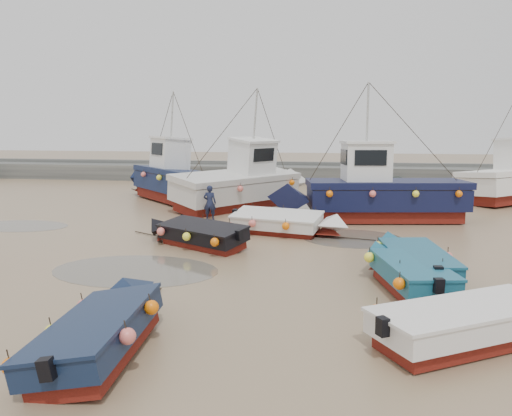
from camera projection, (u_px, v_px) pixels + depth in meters
The scene contains 16 objects.
ground at pixel (237, 258), 16.66m from camera, with size 120.00×120.00×0.00m, color #8B6E53.
seawall at pixel (290, 174), 37.99m from camera, with size 60.00×4.92×1.50m.
puddle_a at pixel (135, 270), 15.26m from camera, with size 5.16×5.16×0.01m, color #5D564A.
puddle_b at pixel (353, 238), 19.49m from camera, with size 3.97×3.97×0.01m, color #5D564A.
puddle_c at pixel (20, 226), 21.84m from camera, with size 4.34×4.34×0.01m, color #5D564A.
puddle_d at pixel (310, 205), 27.28m from camera, with size 6.29×6.29×0.01m, color #5D564A.
dinghy_1 at pixel (109, 323), 9.84m from camera, with size 2.17×5.87×1.43m.
dinghy_2 at pixel (407, 268), 13.51m from camera, with size 2.23×5.22×1.43m.
dinghy_3 at pixel (482, 318), 10.16m from camera, with size 5.81×3.82×1.43m.
dinghy_4 at pixel (196, 231), 18.26m from camera, with size 5.23×3.43×1.43m.
dinghy_5 at pixel (286, 221), 20.21m from camera, with size 5.82×2.72×1.43m.
dinghy_6 at pixel (414, 257), 14.70m from camera, with size 2.16×5.70×1.43m.
cabin_boat_0 at pixel (169, 177), 28.76m from camera, with size 7.72×7.95×6.22m.
cabin_boat_1 at pixel (244, 182), 26.62m from camera, with size 7.40×8.80×6.22m.
cabin_boat_2 at pixel (372, 192), 22.85m from camera, with size 10.36×3.75×6.22m.
person at pixel (210, 220), 23.18m from camera, with size 0.59×0.39×1.63m, color #191E37.
Camera 1 is at (2.98, -15.88, 4.46)m, focal length 35.00 mm.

